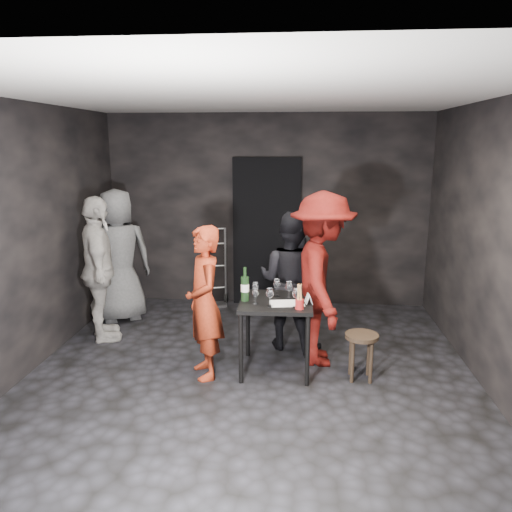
# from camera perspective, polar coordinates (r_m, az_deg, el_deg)

# --- Properties ---
(floor) EXTENTS (4.50, 5.00, 0.02)m
(floor) POSITION_cam_1_polar(r_m,az_deg,el_deg) (5.09, -0.76, -13.96)
(floor) COLOR black
(floor) RESTS_ON ground
(ceiling) EXTENTS (4.50, 5.00, 0.02)m
(ceiling) POSITION_cam_1_polar(r_m,az_deg,el_deg) (4.56, -0.86, 17.93)
(ceiling) COLOR silver
(ceiling) RESTS_ON ground
(wall_back) EXTENTS (4.50, 0.04, 2.70)m
(wall_back) POSITION_cam_1_polar(r_m,az_deg,el_deg) (7.10, 1.27, 5.19)
(wall_back) COLOR black
(wall_back) RESTS_ON ground
(wall_front) EXTENTS (4.50, 0.04, 2.70)m
(wall_front) POSITION_cam_1_polar(r_m,az_deg,el_deg) (2.28, -7.41, -11.78)
(wall_front) COLOR black
(wall_front) RESTS_ON ground
(wall_left) EXTENTS (0.04, 5.00, 2.70)m
(wall_left) POSITION_cam_1_polar(r_m,az_deg,el_deg) (5.36, -25.50, 1.42)
(wall_left) COLOR black
(wall_left) RESTS_ON ground
(wall_right) EXTENTS (0.04, 5.00, 2.70)m
(wall_right) POSITION_cam_1_polar(r_m,az_deg,el_deg) (4.95, 26.08, 0.51)
(wall_right) COLOR black
(wall_right) RESTS_ON ground
(doorway) EXTENTS (0.95, 0.10, 2.10)m
(doorway) POSITION_cam_1_polar(r_m,az_deg,el_deg) (7.09, 1.23, 2.72)
(doorway) COLOR black
(doorway) RESTS_ON ground
(wallbox_upper) EXTENTS (0.12, 0.06, 0.12)m
(wallbox_upper) POSITION_cam_1_polar(r_m,az_deg,el_deg) (7.03, 8.21, 5.81)
(wallbox_upper) COLOR #B7B7B2
(wallbox_upper) RESTS_ON wall_back
(wallbox_lower) EXTENTS (0.10, 0.06, 0.14)m
(wallbox_lower) POSITION_cam_1_polar(r_m,az_deg,el_deg) (7.05, 9.83, 5.36)
(wallbox_lower) COLOR #B7B7B2
(wallbox_lower) RESTS_ON wall_back
(hand_truck) EXTENTS (0.38, 0.32, 1.12)m
(hand_truck) POSITION_cam_1_polar(r_m,az_deg,el_deg) (7.26, -4.82, -3.90)
(hand_truck) COLOR #B2B2B7
(hand_truck) RESTS_ON floor
(tasting_table) EXTENTS (0.72, 0.72, 0.75)m
(tasting_table) POSITION_cam_1_polar(r_m,az_deg,el_deg) (5.06, 2.30, -6.14)
(tasting_table) COLOR black
(tasting_table) RESTS_ON floor
(stool) EXTENTS (0.33, 0.33, 0.47)m
(stool) POSITION_cam_1_polar(r_m,az_deg,el_deg) (5.07, 11.96, -9.79)
(stool) COLOR black
(stool) RESTS_ON floor
(server_red) EXTENTS (0.57, 0.67, 1.55)m
(server_red) POSITION_cam_1_polar(r_m,az_deg,el_deg) (4.93, -5.94, -5.19)
(server_red) COLOR #A62F15
(server_red) RESTS_ON floor
(woman_black) EXTENTS (0.89, 0.69, 1.63)m
(woman_black) POSITION_cam_1_polar(r_m,az_deg,el_deg) (5.60, 3.97, -2.53)
(woman_black) COLOR black
(woman_black) RESTS_ON floor
(man_maroon) EXTENTS (0.77, 1.47, 2.21)m
(man_maroon) POSITION_cam_1_polar(r_m,az_deg,el_deg) (5.18, 7.62, -0.57)
(man_maroon) COLOR #520C09
(man_maroon) RESTS_ON floor
(bystander_cream) EXTENTS (0.99, 1.26, 1.95)m
(bystander_cream) POSITION_cam_1_polar(r_m,az_deg,el_deg) (6.04, -17.61, -0.40)
(bystander_cream) COLOR beige
(bystander_cream) RESTS_ON floor
(bystander_grey) EXTENTS (1.11, 0.97, 2.00)m
(bystander_grey) POSITION_cam_1_polar(r_m,az_deg,el_deg) (6.65, -15.51, 1.16)
(bystander_grey) COLOR #585859
(bystander_grey) RESTS_ON floor
(tasting_mat) EXTENTS (0.36, 0.27, 0.00)m
(tasting_mat) POSITION_cam_1_polar(r_m,az_deg,el_deg) (4.93, 3.57, -5.42)
(tasting_mat) COLOR white
(tasting_mat) RESTS_ON tasting_table
(wine_glass_a) EXTENTS (0.08, 0.08, 0.18)m
(wine_glass_a) POSITION_cam_1_polar(r_m,az_deg,el_deg) (4.88, -0.06, -4.53)
(wine_glass_a) COLOR white
(wine_glass_a) RESTS_ON tasting_table
(wine_glass_b) EXTENTS (0.08, 0.08, 0.18)m
(wine_glass_b) POSITION_cam_1_polar(r_m,az_deg,el_deg) (5.09, -0.09, -3.78)
(wine_glass_b) COLOR white
(wine_glass_b) RESTS_ON tasting_table
(wine_glass_c) EXTENTS (0.10, 0.10, 0.20)m
(wine_glass_c) POSITION_cam_1_polar(r_m,az_deg,el_deg) (5.12, 2.40, -3.53)
(wine_glass_c) COLOR white
(wine_glass_c) RESTS_ON tasting_table
(wine_glass_d) EXTENTS (0.08, 0.08, 0.20)m
(wine_glass_d) POSITION_cam_1_polar(r_m,az_deg,el_deg) (4.81, 1.61, -4.64)
(wine_glass_d) COLOR white
(wine_glass_d) RESTS_ON tasting_table
(wine_glass_e) EXTENTS (0.10, 0.10, 0.21)m
(wine_glass_e) POSITION_cam_1_polar(r_m,az_deg,el_deg) (4.80, 4.61, -4.68)
(wine_glass_e) COLOR white
(wine_glass_e) RESTS_ON tasting_table
(wine_glass_f) EXTENTS (0.09, 0.09, 0.20)m
(wine_glass_f) POSITION_cam_1_polar(r_m,az_deg,el_deg) (5.05, 3.79, -3.83)
(wine_glass_f) COLOR white
(wine_glass_f) RESTS_ON tasting_table
(wine_bottle) EXTENTS (0.08, 0.08, 0.34)m
(wine_bottle) POSITION_cam_1_polar(r_m,az_deg,el_deg) (4.98, -1.27, -3.65)
(wine_bottle) COLOR black
(wine_bottle) RESTS_ON tasting_table
(breadstick_cup) EXTENTS (0.08, 0.08, 0.26)m
(breadstick_cup) POSITION_cam_1_polar(r_m,az_deg,el_deg) (4.75, 5.01, -4.69)
(breadstick_cup) COLOR maroon
(breadstick_cup) RESTS_ON tasting_table
(reserved_card) EXTENTS (0.10, 0.13, 0.10)m
(reserved_card) POSITION_cam_1_polar(r_m,az_deg,el_deg) (4.94, 5.88, -4.86)
(reserved_card) COLOR white
(reserved_card) RESTS_ON tasting_table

